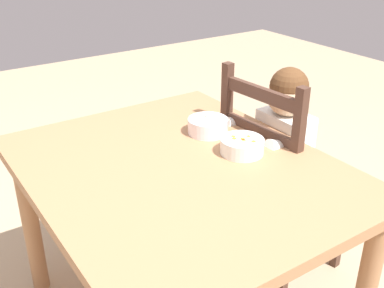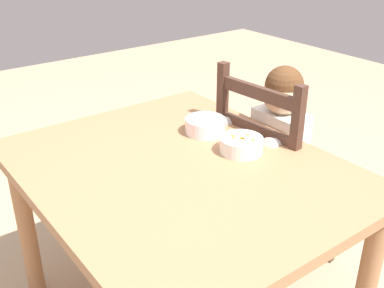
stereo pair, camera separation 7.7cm
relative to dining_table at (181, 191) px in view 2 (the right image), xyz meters
The scene contains 6 objects.
dining_table is the anchor object (origin of this frame).
dining_chair 0.56m from the dining_table, 95.85° to the left, with size 0.45×0.45×0.97m.
child_figure 0.53m from the dining_table, 96.37° to the left, with size 0.32×0.31×0.97m.
bowl_of_peas 0.32m from the dining_table, 124.74° to the left, with size 0.16×0.16×0.06m.
bowl_of_carrots 0.27m from the dining_table, 78.97° to the left, with size 0.16×0.16×0.06m.
spoon 0.29m from the dining_table, 95.22° to the left, with size 0.13×0.08×0.01m.
Camera 2 is at (1.16, -0.82, 1.49)m, focal length 43.91 mm.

